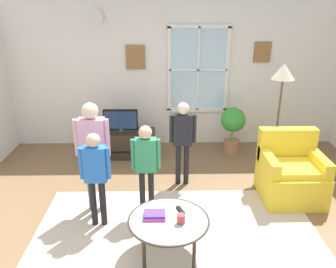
{
  "coord_description": "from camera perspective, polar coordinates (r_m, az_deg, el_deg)",
  "views": [
    {
      "loc": [
        -0.24,
        -3.0,
        2.44
      ],
      "look_at": [
        -0.17,
        0.97,
        0.91
      ],
      "focal_mm": 36.83,
      "sensor_mm": 36.0,
      "label": 1
    }
  ],
  "objects": [
    {
      "name": "ground_plane",
      "position": [
        3.88,
        2.88,
        -18.03
      ],
      "size": [
        6.31,
        6.33,
        0.02
      ],
      "primitive_type": "cube",
      "color": "brown"
    },
    {
      "name": "back_wall",
      "position": [
        6.03,
        1.36,
        10.37
      ],
      "size": [
        5.71,
        0.17,
        2.62
      ],
      "color": "silver",
      "rests_on": "ground_plane"
    },
    {
      "name": "area_rug",
      "position": [
        3.86,
        1.59,
        -18.0
      ],
      "size": [
        3.19,
        2.27,
        0.01
      ],
      "primitive_type": "cube",
      "color": "#C6B29E",
      "rests_on": "ground_plane"
    },
    {
      "name": "tv_stand",
      "position": [
        5.8,
        -7.65,
        -1.59
      ],
      "size": [
        1.11,
        0.42,
        0.44
      ],
      "color": "#2D2319",
      "rests_on": "ground_plane"
    },
    {
      "name": "television",
      "position": [
        5.65,
        -7.85,
        2.29
      ],
      "size": [
        0.56,
        0.08,
        0.37
      ],
      "color": "#4C4C4C",
      "rests_on": "tv_stand"
    },
    {
      "name": "armchair",
      "position": [
        4.81,
        19.62,
        -6.28
      ],
      "size": [
        0.76,
        0.74,
        0.87
      ],
      "color": "yellow",
      "rests_on": "ground_plane"
    },
    {
      "name": "coffee_table",
      "position": [
        3.52,
        0.1,
        -14.3
      ],
      "size": [
        0.82,
        0.82,
        0.43
      ],
      "color": "#99B2B7",
      "rests_on": "ground_plane"
    },
    {
      "name": "book_stack",
      "position": [
        3.53,
        -2.23,
        -13.22
      ],
      "size": [
        0.22,
        0.18,
        0.05
      ],
      "color": "#CB3488",
      "rests_on": "coffee_table"
    },
    {
      "name": "cup",
      "position": [
        3.43,
        2.16,
        -13.86
      ],
      "size": [
        0.08,
        0.08,
        0.1
      ],
      "primitive_type": "cylinder",
      "color": "#BF3F3F",
      "rests_on": "coffee_table"
    },
    {
      "name": "remote_near_books",
      "position": [
        3.62,
        2.06,
        -12.48
      ],
      "size": [
        0.09,
        0.14,
        0.02
      ],
      "primitive_type": "cube",
      "rotation": [
        0.0,
        0.0,
        0.38
      ],
      "color": "black",
      "rests_on": "coffee_table"
    },
    {
      "name": "person_pink_shirt",
      "position": [
        4.13,
        -12.34,
        -1.81
      ],
      "size": [
        0.42,
        0.19,
        1.38
      ],
      "color": "#333851",
      "rests_on": "ground_plane"
    },
    {
      "name": "person_blue_shirt",
      "position": [
        3.88,
        -11.92,
        -5.78
      ],
      "size": [
        0.34,
        0.16,
        1.14
      ],
      "color": "black",
      "rests_on": "ground_plane"
    },
    {
      "name": "person_green_shirt",
      "position": [
        4.02,
        -3.67,
        -4.35
      ],
      "size": [
        0.34,
        0.16,
        1.14
      ],
      "color": "black",
      "rests_on": "ground_plane"
    },
    {
      "name": "person_black_shirt",
      "position": [
        4.67,
        2.45,
        -0.08
      ],
      "size": [
        0.36,
        0.16,
        1.2
      ],
      "color": "black",
      "rests_on": "ground_plane"
    },
    {
      "name": "potted_plant_by_window",
      "position": [
        5.87,
        10.67,
        1.5
      ],
      "size": [
        0.41,
        0.41,
        0.8
      ],
      "color": "#9E6B4C",
      "rests_on": "ground_plane"
    },
    {
      "name": "floor_lamp",
      "position": [
        5.12,
        18.39,
        8.05
      ],
      "size": [
        0.32,
        0.32,
        1.64
      ],
      "color": "black",
      "rests_on": "ground_plane"
    }
  ]
}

